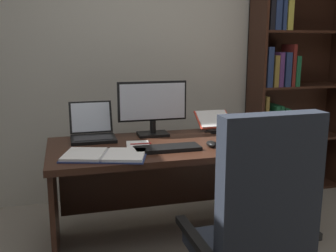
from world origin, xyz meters
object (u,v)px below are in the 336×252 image
object	(u,v)px
office_chair	(254,243)
computer_mouse	(212,144)
desk	(175,167)
notepad	(138,145)
bookshelf	(287,88)
pen	(141,144)
monitor	(153,108)
laptop	(92,131)
reading_stand_with_book	(214,121)
keyboard	(167,148)
open_binder	(105,155)

from	to	relation	value
office_chair	computer_mouse	xyz separation A→B (m)	(0.08, 0.78, 0.29)
desk	notepad	bearing A→B (deg)	-162.83
bookshelf	office_chair	size ratio (longest dim) A/B	1.80
notepad	pen	distance (m)	0.02
monitor	laptop	bearing A→B (deg)	178.63
reading_stand_with_book	monitor	bearing A→B (deg)	-174.68
desk	reading_stand_with_book	bearing A→B (deg)	30.97
keyboard	reading_stand_with_book	size ratio (longest dim) A/B	1.56
laptop	open_binder	world-z (taller)	laptop
open_binder	notepad	size ratio (longest dim) A/B	2.63
laptop	reading_stand_with_book	size ratio (longest dim) A/B	1.24
office_chair	notepad	distance (m)	1.04
desk	computer_mouse	size ratio (longest dim) A/B	16.84
monitor	reading_stand_with_book	xyz separation A→B (m)	(0.50, 0.05, -0.13)
monitor	keyboard	xyz separation A→B (m)	(-0.00, -0.42, -0.19)
monitor	pen	xyz separation A→B (m)	(-0.14, -0.27, -0.19)
desk	office_chair	world-z (taller)	office_chair
pen	desk	bearing A→B (deg)	18.38
computer_mouse	open_binder	xyz separation A→B (m)	(-0.70, -0.05, -0.01)
laptop	monitor	bearing A→B (deg)	-1.37
office_chair	pen	world-z (taller)	office_chair
monitor	open_binder	bearing A→B (deg)	-130.53
keyboard	reading_stand_with_book	world-z (taller)	reading_stand_with_book
desk	reading_stand_with_book	distance (m)	0.52
pen	office_chair	bearing A→B (deg)	-68.52
keyboard	desk	bearing A→B (deg)	62.82
desk	computer_mouse	xyz separation A→B (m)	(0.18, -0.24, 0.22)
notepad	pen	bearing A→B (deg)	0.00
bookshelf	pen	bearing A→B (deg)	-152.84
office_chair	monitor	size ratio (longest dim) A/B	2.21
computer_mouse	reading_stand_with_book	distance (m)	0.51
pen	bookshelf	bearing A→B (deg)	27.16
desk	office_chair	distance (m)	1.02
monitor	keyboard	bearing A→B (deg)	-90.00
monitor	notepad	size ratio (longest dim) A/B	2.42
laptop	bookshelf	bearing A→B (deg)	15.72
reading_stand_with_book	open_binder	size ratio (longest dim) A/B	0.49
office_chair	keyboard	xyz separation A→B (m)	(-0.22, 0.78, 0.28)
bookshelf	computer_mouse	distance (m)	1.50
laptop	open_binder	distance (m)	0.48
monitor	computer_mouse	bearing A→B (deg)	-54.49
monitor	open_binder	world-z (taller)	monitor
bookshelf	notepad	bearing A→B (deg)	-153.14
desk	monitor	world-z (taller)	monitor
notepad	pen	world-z (taller)	pen
office_chair	computer_mouse	size ratio (longest dim) A/B	10.80
notepad	monitor	bearing A→B (deg)	58.96
laptop	keyboard	world-z (taller)	laptop
monitor	computer_mouse	world-z (taller)	monitor
notepad	bookshelf	bearing A→B (deg)	26.86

